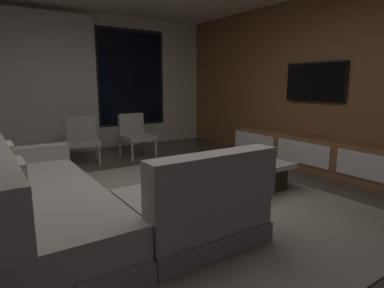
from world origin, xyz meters
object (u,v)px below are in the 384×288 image
(accent_chair_near_window, at_px, (135,133))
(media_console, at_px, (314,154))
(coffee_table, at_px, (231,173))
(book_stack_on_coffee_table, at_px, (245,158))
(accent_chair_by_curtain, at_px, (82,137))
(mounted_tv, at_px, (315,82))
(sectional_couch, at_px, (82,204))

(accent_chair_near_window, height_order, media_console, accent_chair_near_window)
(coffee_table, distance_m, book_stack_on_coffee_table, 0.27)
(accent_chair_near_window, relative_size, accent_chair_by_curtain, 1.00)
(coffee_table, bearing_deg, mounted_tv, 4.65)
(sectional_couch, xyz_separation_m, book_stack_on_coffee_table, (2.08, 0.18, 0.11))
(media_console, height_order, mounted_tv, mounted_tv)
(coffee_table, xyz_separation_m, accent_chair_by_curtain, (-1.21, 2.43, 0.25))
(coffee_table, height_order, accent_chair_near_window, accent_chair_near_window)
(sectional_couch, bearing_deg, accent_chair_by_curtain, 74.63)
(accent_chair_near_window, distance_m, accent_chair_by_curtain, 0.96)
(accent_chair_by_curtain, relative_size, mounted_tv, 0.74)
(accent_chair_by_curtain, xyz_separation_m, mounted_tv, (3.04, -2.29, 0.92))
(media_console, bearing_deg, book_stack_on_coffee_table, -177.20)
(coffee_table, bearing_deg, sectional_couch, -171.30)
(sectional_couch, distance_m, accent_chair_by_curtain, 2.84)
(coffee_table, height_order, mounted_tv, mounted_tv)
(book_stack_on_coffee_table, xyz_separation_m, mounted_tv, (1.71, 0.27, 0.95))
(media_console, bearing_deg, mounted_tv, 47.57)
(sectional_couch, distance_m, accent_chair_near_window, 3.22)
(book_stack_on_coffee_table, height_order, media_console, media_console)
(accent_chair_near_window, relative_size, media_console, 0.25)
(book_stack_on_coffee_table, xyz_separation_m, accent_chair_near_window, (-0.36, 2.54, 0.04))
(accent_chair_by_curtain, bearing_deg, coffee_table, -63.54)
(media_console, relative_size, mounted_tv, 2.93)
(accent_chair_near_window, height_order, mounted_tv, mounted_tv)
(media_console, bearing_deg, accent_chair_by_curtain, 138.98)
(book_stack_on_coffee_table, height_order, mounted_tv, mounted_tv)
(accent_chair_by_curtain, height_order, media_console, accent_chair_by_curtain)
(accent_chair_by_curtain, bearing_deg, book_stack_on_coffee_table, -62.65)
(accent_chair_near_window, xyz_separation_m, media_console, (1.90, -2.47, -0.18))
(book_stack_on_coffee_table, distance_m, accent_chair_by_curtain, 2.88)
(accent_chair_by_curtain, distance_m, mounted_tv, 3.91)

